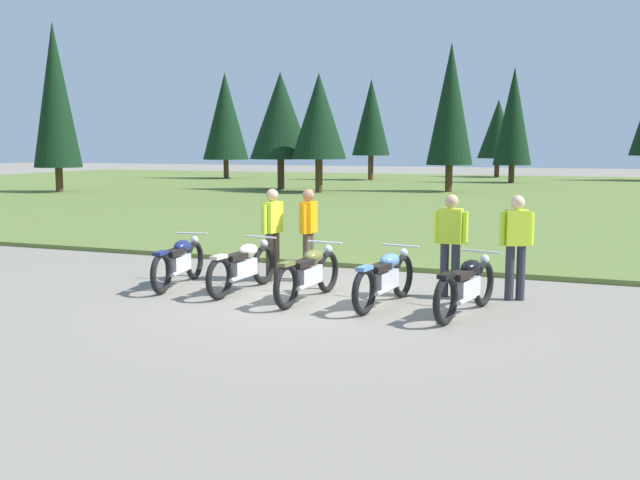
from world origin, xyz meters
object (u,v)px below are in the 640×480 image
at_px(rider_near_row_end, 308,229).
at_px(rider_checking_bike, 516,241).
at_px(motorcycle_sky_blue, 385,278).
at_px(rider_with_back_turned, 272,229).
at_px(motorcycle_cream, 243,266).
at_px(motorcycle_olive, 309,273).
at_px(rider_in_hivis_vest, 451,239).
at_px(motorcycle_black, 466,285).
at_px(motorcycle_navy, 179,261).

bearing_deg(rider_near_row_end, rider_checking_bike, -5.68).
xyz_separation_m(motorcycle_sky_blue, rider_with_back_turned, (-2.47, 1.27, 0.51)).
bearing_deg(rider_near_row_end, motorcycle_cream, -116.56).
bearing_deg(motorcycle_olive, rider_in_hivis_vest, 27.19).
bearing_deg(rider_with_back_turned, motorcycle_black, -21.16).
distance_m(motorcycle_cream, rider_near_row_end, 1.55).
height_order(motorcycle_sky_blue, rider_checking_bike, rider_checking_bike).
xyz_separation_m(motorcycle_navy, motorcycle_sky_blue, (3.78, -0.20, 0.00)).
relative_size(motorcycle_navy, rider_with_back_turned, 1.25).
height_order(motorcycle_black, rider_near_row_end, rider_near_row_end).
distance_m(motorcycle_sky_blue, rider_with_back_turned, 2.82).
height_order(rider_checking_bike, rider_near_row_end, same).
height_order(rider_with_back_turned, rider_near_row_end, same).
xyz_separation_m(motorcycle_navy, motorcycle_black, (5.04, -0.38, 0.00)).
height_order(motorcycle_black, rider_checking_bike, rider_checking_bike).
height_order(rider_in_hivis_vest, rider_near_row_end, same).
height_order(motorcycle_olive, rider_checking_bike, rider_checking_bike).
height_order(motorcycle_olive, motorcycle_black, same).
bearing_deg(rider_checking_bike, motorcycle_cream, -167.68).
height_order(motorcycle_navy, motorcycle_olive, same).
xyz_separation_m(motorcycle_navy, rider_near_row_end, (1.92, 1.29, 0.51)).
bearing_deg(motorcycle_olive, motorcycle_cream, 169.60).
bearing_deg(motorcycle_sky_blue, motorcycle_black, -8.05).
bearing_deg(motorcycle_black, motorcycle_navy, 175.72).
height_order(rider_with_back_turned, rider_in_hivis_vest, same).
height_order(motorcycle_cream, rider_near_row_end, rider_near_row_end).
bearing_deg(rider_in_hivis_vest, rider_checking_bike, 7.44).
xyz_separation_m(rider_with_back_turned, rider_in_hivis_vest, (3.28, -0.28, 0.00)).
relative_size(rider_with_back_turned, rider_in_hivis_vest, 1.00).
height_order(motorcycle_navy, rider_checking_bike, rider_checking_bike).
relative_size(motorcycle_navy, rider_near_row_end, 1.25).
xyz_separation_m(motorcycle_navy, rider_with_back_turned, (1.30, 1.07, 0.51)).
height_order(motorcycle_navy, motorcycle_cream, same).
bearing_deg(motorcycle_black, rider_in_hivis_vest, 111.45).
xyz_separation_m(motorcycle_cream, motorcycle_sky_blue, (2.52, -0.18, 0.00)).
bearing_deg(motorcycle_sky_blue, motorcycle_navy, 176.99).
distance_m(motorcycle_black, rider_checking_bike, 1.50).
distance_m(motorcycle_navy, motorcycle_cream, 1.26).
bearing_deg(motorcycle_navy, motorcycle_sky_blue, -3.01).
distance_m(rider_with_back_turned, rider_in_hivis_vest, 3.29).
bearing_deg(motorcycle_sky_blue, rider_in_hivis_vest, 50.83).
distance_m(motorcycle_navy, rider_checking_bike, 5.69).
distance_m(motorcycle_black, rider_with_back_turned, 4.04).
bearing_deg(rider_in_hivis_vest, motorcycle_navy, -170.21).
distance_m(motorcycle_cream, rider_in_hivis_vest, 3.46).
distance_m(motorcycle_cream, motorcycle_sky_blue, 2.52).
height_order(motorcycle_navy, motorcycle_sky_blue, same).
bearing_deg(motorcycle_navy, rider_in_hivis_vest, 9.79).
relative_size(rider_checking_bike, rider_near_row_end, 1.00).
height_order(motorcycle_navy, rider_near_row_end, rider_near_row_end).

